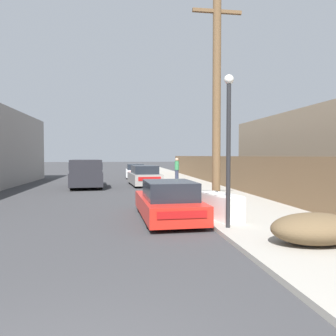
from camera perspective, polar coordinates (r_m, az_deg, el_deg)
name	(u,v)px	position (r m, az deg, el deg)	size (l,w,h in m)	color
sidewalk_curb	(179,181)	(26.45, 1.94, -2.24)	(4.20, 63.00, 0.12)	#9E998E
discarded_fridge	(220,206)	(10.42, 9.06, -6.57)	(1.04, 1.90, 0.81)	white
parked_sports_car_red	(168,202)	(10.81, -0.03, -5.88)	(1.91, 4.56, 1.27)	red
car_parked_mid	(144,176)	(23.03, -4.17, -1.42)	(2.24, 4.69, 1.40)	gray
car_parked_far	(135,171)	(30.70, -5.71, -0.60)	(1.75, 4.07, 1.31)	silver
pickup_truck	(87,174)	(21.85, -13.98, -0.98)	(2.41, 5.49, 1.84)	#232328
utility_pole	(217,97)	(12.21, 8.47, 12.06)	(1.80, 0.30, 7.92)	brown
street_lamp	(229,138)	(9.06, 10.50, 5.12)	(0.26, 0.26, 4.15)	#232326
brush_pile	(315,229)	(8.05, 24.19, -9.62)	(2.00, 1.31, 0.70)	brown
wooden_fence	(220,171)	(22.27, 9.05, -0.44)	(0.08, 35.86, 1.94)	brown
pedestrian	(177,169)	(25.61, 1.55, -0.17)	(0.34, 0.34, 1.80)	#282D42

